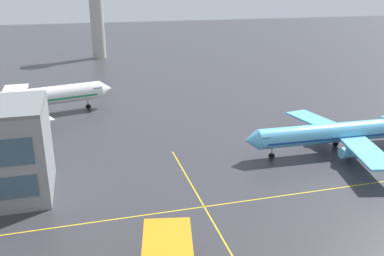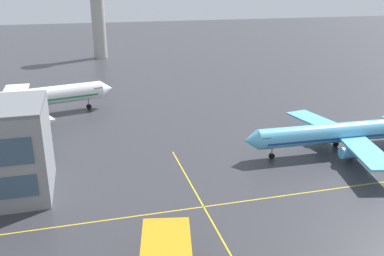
{
  "view_description": "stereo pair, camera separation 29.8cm",
  "coord_description": "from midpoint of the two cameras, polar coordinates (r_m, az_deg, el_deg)",
  "views": [
    {
      "loc": [
        -14.7,
        -16.61,
        29.62
      ],
      "look_at": [
        2.67,
        47.81,
        5.66
      ],
      "focal_mm": 38.75,
      "sensor_mm": 36.0,
      "label": 1
    },
    {
      "loc": [
        -14.41,
        -16.69,
        29.62
      ],
      "look_at": [
        2.67,
        47.81,
        5.66
      ],
      "focal_mm": 38.75,
      "sensor_mm": 36.0,
      "label": 2
    }
  ],
  "objects": [
    {
      "name": "airliner_second_row",
      "position": [
        78.64,
        19.37,
        -0.62
      ],
      "size": [
        35.3,
        30.5,
        10.99
      ],
      "color": "#5BB7E5",
      "rests_on": "ground"
    },
    {
      "name": "control_tower",
      "position": [
        170.57,
        -13.12,
        15.9
      ],
      "size": [
        8.82,
        8.82,
        33.39
      ],
      "color": "#ADA89E",
      "rests_on": "ground"
    },
    {
      "name": "airliner_third_row",
      "position": [
        100.16,
        -22.54,
        3.64
      ],
      "size": [
        41.15,
        34.99,
        12.91
      ],
      "color": "white",
      "rests_on": "ground"
    }
  ]
}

